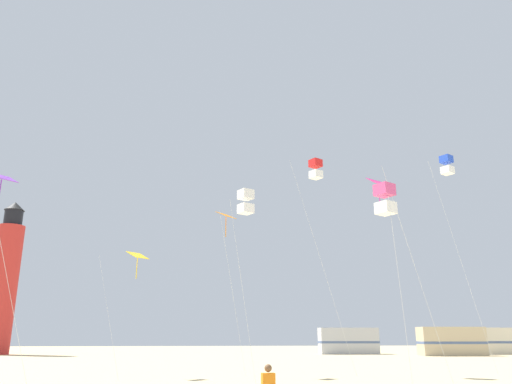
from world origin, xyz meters
TOP-DOWN VIEW (x-y plane):
  - kite_diamond_orange at (-0.62, 20.11)m, footprint 1.70×1.70m
  - kite_diamond_violet at (-9.27, 11.92)m, footprint 2.44×2.44m
  - kite_box_blue at (12.60, 20.41)m, footprint 2.19×1.92m
  - kite_box_scarlet at (4.58, 20.61)m, footprint 3.05×2.19m
  - kite_box_white at (0.08, 16.22)m, footprint 1.19×1.19m
  - kite_diamond_magenta at (6.01, 14.28)m, footprint 2.94×2.87m
  - kite_diamond_gold at (-5.23, 19.50)m, footprint 2.59×2.59m
  - kite_box_rainbow at (4.77, 10.74)m, footprint 0.89×0.89m
  - lighthouse_distant at (-23.41, 51.96)m, footprint 2.80×2.80m
  - rv_van_silver at (14.64, 49.70)m, footprint 6.54×2.64m
  - rv_van_tan at (23.62, 43.76)m, footprint 6.61×2.84m
  - rv_van_cream at (30.90, 47.66)m, footprint 6.46×2.39m

SIDE VIEW (x-z plane):
  - rv_van_silver at x=14.64m, z-range -0.01..2.79m
  - rv_van_tan at x=23.62m, z-range -0.01..2.79m
  - rv_van_cream at x=30.90m, z-range -0.01..2.79m
  - kite_diamond_gold at x=-5.23m, z-range 2.63..8.69m
  - kite_box_rainbow at x=4.77m, z-range 3.08..10.41m
  - kite_diamond_violet at x=-9.27m, z-range 3.37..11.07m
  - lighthouse_distant at x=-23.41m, z-range -0.56..16.24m
  - kite_diamond_orange at x=-0.62m, z-range 3.70..12.15m
  - kite_box_white at x=0.08m, z-range 3.69..12.25m
  - kite_diamond_magenta at x=6.01m, z-range 3.83..12.60m
  - kite_box_scarlet at x=4.58m, z-range 5.32..17.17m
  - kite_box_blue at x=12.60m, z-range 5.57..17.92m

